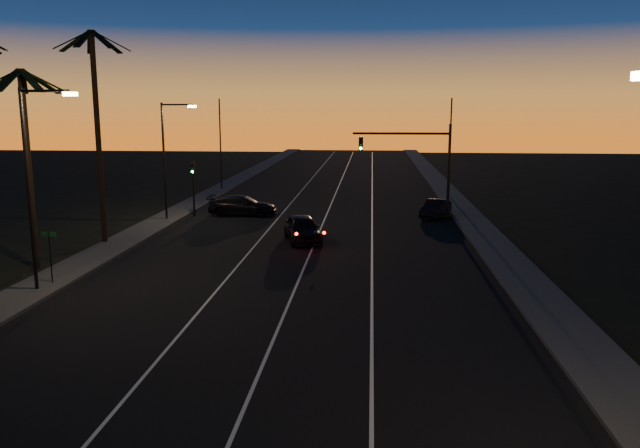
# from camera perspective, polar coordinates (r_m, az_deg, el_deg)

# --- Properties ---
(road) EXTENTS (20.00, 170.00, 0.01)m
(road) POSITION_cam_1_polar(r_m,az_deg,el_deg) (36.94, -1.44, -2.14)
(road) COLOR black
(road) RESTS_ON ground
(sidewalk_left) EXTENTS (2.40, 170.00, 0.16)m
(sidewalk_left) POSITION_cam_1_polar(r_m,az_deg,el_deg) (39.70, -17.74, -1.64)
(sidewalk_left) COLOR #353533
(sidewalk_left) RESTS_ON ground
(sidewalk_right) EXTENTS (2.40, 170.00, 0.16)m
(sidewalk_right) POSITION_cam_1_polar(r_m,az_deg,el_deg) (37.43, 15.88, -2.27)
(sidewalk_right) COLOR #353533
(sidewalk_right) RESTS_ON ground
(lane_stripe_left) EXTENTS (0.12, 160.00, 0.01)m
(lane_stripe_left) POSITION_cam_1_polar(r_m,az_deg,el_deg) (37.37, -6.02, -2.03)
(lane_stripe_left) COLOR silver
(lane_stripe_left) RESTS_ON road
(lane_stripe_mid) EXTENTS (0.12, 160.00, 0.01)m
(lane_stripe_mid) POSITION_cam_1_polar(r_m,az_deg,el_deg) (36.88, -0.67, -2.14)
(lane_stripe_mid) COLOR silver
(lane_stripe_mid) RESTS_ON road
(lane_stripe_right) EXTENTS (0.12, 160.00, 0.01)m
(lane_stripe_right) POSITION_cam_1_polar(r_m,az_deg,el_deg) (36.73, 4.78, -2.23)
(lane_stripe_right) COLOR silver
(lane_stripe_right) RESTS_ON road
(palm_mid) EXTENTS (4.25, 4.16, 10.03)m
(palm_mid) POSITION_cam_1_polar(r_m,az_deg,el_deg) (34.42, -25.23, 6.43)
(palm_mid) COLOR black
(palm_mid) RESTS_ON ground
(palm_far) EXTENTS (4.25, 4.16, 12.53)m
(palm_far) POSITION_cam_1_polar(r_m,az_deg,el_deg) (39.26, -19.73, 9.20)
(palm_far) COLOR black
(palm_far) RESTS_ON ground
(streetlight_left_near) EXTENTS (2.55, 0.26, 9.00)m
(streetlight_left_near) POSITION_cam_1_polar(r_m,az_deg,el_deg) (29.79, -24.71, 4.17)
(streetlight_left_near) COLOR black
(streetlight_left_near) RESTS_ON ground
(streetlight_left_far) EXTENTS (2.55, 0.26, 8.50)m
(streetlight_left_far) POSITION_cam_1_polar(r_m,az_deg,el_deg) (46.28, -13.74, 6.48)
(streetlight_left_far) COLOR black
(streetlight_left_far) RESTS_ON ground
(street_sign) EXTENTS (0.70, 0.06, 2.60)m
(street_sign) POSITION_cam_1_polar(r_m,az_deg,el_deg) (31.26, -23.46, -2.29)
(street_sign) COLOR black
(street_sign) RESTS_ON ground
(signal_mast) EXTENTS (7.10, 0.41, 7.00)m
(signal_mast) POSITION_cam_1_polar(r_m,az_deg,el_deg) (46.04, 8.81, 6.29)
(signal_mast) COLOR black
(signal_mast) RESTS_ON ground
(signal_post) EXTENTS (0.28, 0.37, 4.20)m
(signal_post) POSITION_cam_1_polar(r_m,az_deg,el_deg) (48.00, -11.53, 4.10)
(signal_post) COLOR black
(signal_post) RESTS_ON ground
(far_pole_left) EXTENTS (0.14, 0.14, 9.00)m
(far_pole_left) POSITION_cam_1_polar(r_m,az_deg,el_deg) (62.72, -9.09, 7.14)
(far_pole_left) COLOR black
(far_pole_left) RESTS_ON ground
(far_pole_right) EXTENTS (0.14, 0.14, 9.00)m
(far_pole_right) POSITION_cam_1_polar(r_m,az_deg,el_deg) (58.36, 11.80, 6.80)
(far_pole_right) COLOR black
(far_pole_right) RESTS_ON ground
(lead_car) EXTENTS (3.18, 5.56, 1.61)m
(lead_car) POSITION_cam_1_polar(r_m,az_deg,el_deg) (38.41, -1.61, -0.41)
(lead_car) COLOR black
(lead_car) RESTS_ON road
(right_car) EXTENTS (2.79, 4.26, 1.33)m
(right_car) POSITION_cam_1_polar(r_m,az_deg,el_deg) (47.68, 10.54, 1.40)
(right_car) COLOR black
(right_car) RESTS_ON road
(cross_car) EXTENTS (5.26, 2.24, 1.51)m
(cross_car) POSITION_cam_1_polar(r_m,az_deg,el_deg) (48.00, -7.09, 1.68)
(cross_car) COLOR black
(cross_car) RESTS_ON road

